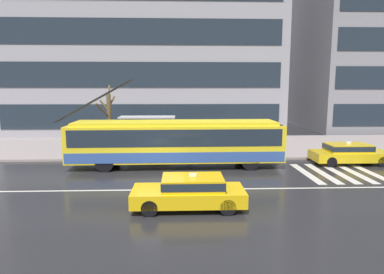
% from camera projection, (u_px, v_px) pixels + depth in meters
% --- Properties ---
extents(ground_plane, '(160.00, 160.00, 0.00)m').
position_uv_depth(ground_plane, '(159.00, 182.00, 16.65)').
color(ground_plane, '#242427').
extents(sidewalk_slab, '(80.00, 10.00, 0.14)m').
position_uv_depth(sidewalk_slab, '(167.00, 146.00, 26.53)').
color(sidewalk_slab, gray).
rests_on(sidewalk_slab, ground_plane).
extents(crosswalk_stripe_edge_near, '(0.44, 4.40, 0.01)m').
position_uv_depth(crosswalk_stripe_edge_near, '(306.00, 173.00, 18.43)').
color(crosswalk_stripe_edge_near, beige).
rests_on(crosswalk_stripe_edge_near, ground_plane).
extents(crosswalk_stripe_inner_a, '(0.44, 4.40, 0.01)m').
position_uv_depth(crosswalk_stripe_inner_a, '(322.00, 173.00, 18.47)').
color(crosswalk_stripe_inner_a, beige).
rests_on(crosswalk_stripe_inner_a, ground_plane).
extents(crosswalk_stripe_center, '(0.44, 4.40, 0.01)m').
position_uv_depth(crosswalk_stripe_center, '(338.00, 173.00, 18.50)').
color(crosswalk_stripe_center, beige).
rests_on(crosswalk_stripe_center, ground_plane).
extents(crosswalk_stripe_inner_b, '(0.44, 4.40, 0.01)m').
position_uv_depth(crosswalk_stripe_inner_b, '(354.00, 173.00, 18.53)').
color(crosswalk_stripe_inner_b, beige).
rests_on(crosswalk_stripe_inner_b, ground_plane).
extents(crosswalk_stripe_edge_far, '(0.44, 4.40, 0.01)m').
position_uv_depth(crosswalk_stripe_edge_far, '(370.00, 173.00, 18.57)').
color(crosswalk_stripe_edge_far, beige).
rests_on(crosswalk_stripe_edge_far, ground_plane).
extents(lane_centre_line, '(72.00, 0.14, 0.01)m').
position_uv_depth(lane_centre_line, '(158.00, 190.00, 15.46)').
color(lane_centre_line, silver).
rests_on(lane_centre_line, ground_plane).
extents(trolleybus, '(13.19, 2.66, 5.17)m').
position_uv_depth(trolleybus, '(176.00, 141.00, 19.83)').
color(trolleybus, yellow).
rests_on(trolleybus, ground_plane).
extents(taxi_ahead_of_bus, '(4.68, 1.86, 1.39)m').
position_uv_depth(taxi_ahead_of_bus, '(349.00, 153.00, 20.59)').
color(taxi_ahead_of_bus, gold).
rests_on(taxi_ahead_of_bus, ground_plane).
extents(taxi_oncoming_near, '(4.38, 1.82, 1.39)m').
position_uv_depth(taxi_oncoming_near, '(190.00, 191.00, 13.04)').
color(taxi_oncoming_near, yellow).
rests_on(taxi_oncoming_near, ground_plane).
extents(bus_shelter, '(3.80, 1.63, 2.57)m').
position_uv_depth(bus_shelter, '(148.00, 126.00, 23.26)').
color(bus_shelter, gray).
rests_on(bus_shelter, sidewalk_slab).
extents(pedestrian_at_shelter, '(0.96, 0.96, 2.02)m').
position_uv_depth(pedestrian_at_shelter, '(188.00, 131.00, 22.67)').
color(pedestrian_at_shelter, navy).
rests_on(pedestrian_at_shelter, sidewalk_slab).
extents(pedestrian_approaching_curb, '(1.16, 1.16, 2.00)m').
position_uv_depth(pedestrian_approaching_curb, '(154.00, 129.00, 24.08)').
color(pedestrian_approaching_curb, '#1D394F').
rests_on(pedestrian_approaching_curb, sidewalk_slab).
extents(street_tree_bare, '(1.08, 2.05, 4.71)m').
position_uv_depth(street_tree_bare, '(109.00, 119.00, 23.38)').
color(street_tree_bare, brown).
rests_on(street_tree_bare, sidewalk_slab).
extents(office_tower_corner_left, '(27.16, 12.75, 19.21)m').
position_uv_depth(office_tower_corner_left, '(146.00, 40.00, 35.39)').
color(office_tower_corner_left, '#94929A').
rests_on(office_tower_corner_left, ground_plane).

